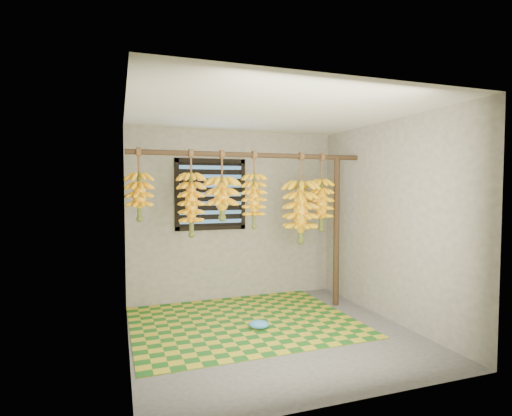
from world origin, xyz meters
name	(u,v)px	position (x,y,z in m)	size (l,w,h in m)	color
floor	(272,334)	(0.00, 0.00, -0.01)	(3.00, 3.00, 0.01)	#4E4E4E
ceiling	(273,112)	(0.00, 0.00, 2.40)	(3.00, 3.00, 0.01)	silver
wall_back	(234,215)	(0.00, 1.50, 1.20)	(3.00, 0.01, 2.40)	slate
wall_left	(127,229)	(-1.50, 0.00, 1.20)	(0.01, 3.00, 2.40)	slate
wall_right	(389,221)	(1.50, 0.00, 1.20)	(0.01, 3.00, 2.40)	slate
window	(211,194)	(-0.35, 1.48, 1.50)	(1.00, 0.04, 1.00)	black
hanging_pole	(252,155)	(0.00, 0.70, 2.00)	(0.06, 0.06, 3.00)	#41311E
support_post	(336,232)	(1.20, 0.70, 1.00)	(0.08, 0.08, 2.00)	#41311E
woven_mat	(244,322)	(-0.19, 0.45, 0.01)	(2.58, 2.06, 0.01)	#1D5A1A
plastic_bag	(259,324)	(-0.10, 0.15, 0.06)	(0.23, 0.17, 0.10)	#3C94E3
banana_bunch_a	(139,196)	(-1.35, 0.70, 1.50)	(0.31, 0.31, 0.83)	brown
banana_bunch_b	(191,204)	(-0.76, 0.70, 1.40)	(0.31, 0.31, 1.03)	brown
banana_bunch_c	(222,198)	(-0.38, 0.70, 1.47)	(0.38, 0.38, 0.84)	brown
banana_bunch_d	(254,201)	(0.03, 0.70, 1.43)	(0.31, 0.31, 0.96)	brown
banana_bunch_e	(301,212)	(0.67, 0.70, 1.28)	(0.43, 0.43, 1.17)	brown
banana_bunch_f	(321,205)	(0.97, 0.70, 1.37)	(0.30, 0.30, 1.02)	brown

